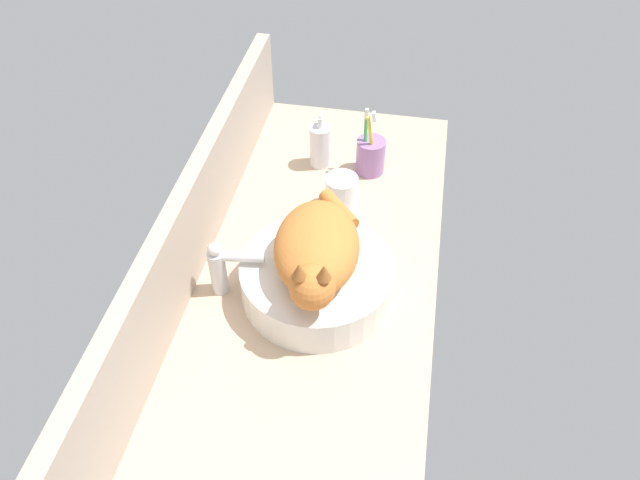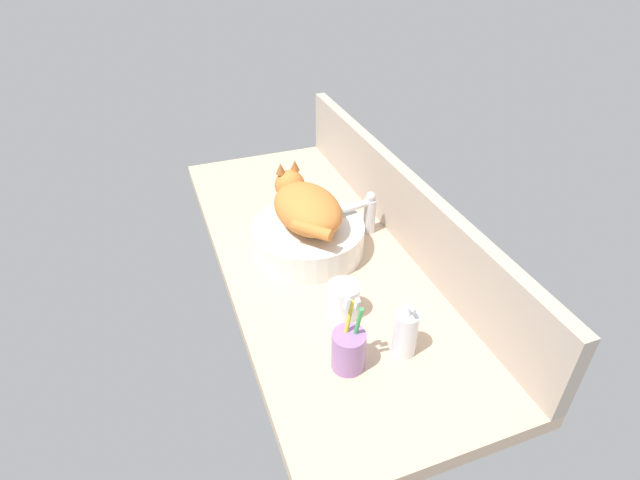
% 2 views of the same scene
% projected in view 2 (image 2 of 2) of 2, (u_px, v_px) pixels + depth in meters
% --- Properties ---
extents(ground_plane, '(1.36, 0.55, 0.04)m').
position_uv_depth(ground_plane, '(318.00, 258.00, 1.44)').
color(ground_plane, tan).
extents(backsplash_panel, '(1.36, 0.04, 0.22)m').
position_uv_depth(backsplash_panel, '(401.00, 204.00, 1.44)').
color(backsplash_panel, '#AD9E8E').
rests_on(backsplash_panel, ground_plane).
extents(sink_basin, '(0.32, 0.32, 0.08)m').
position_uv_depth(sink_basin, '(308.00, 238.00, 1.42)').
color(sink_basin, silver).
rests_on(sink_basin, ground_plane).
extents(cat, '(0.32, 0.20, 0.14)m').
position_uv_depth(cat, '(305.00, 206.00, 1.37)').
color(cat, '#CC7533').
rests_on(cat, sink_basin).
extents(faucet, '(0.04, 0.12, 0.14)m').
position_uv_depth(faucet, '(367.00, 212.00, 1.48)').
color(faucet, silver).
rests_on(faucet, ground_plane).
extents(soap_dispenser, '(0.05, 0.05, 0.15)m').
position_uv_depth(soap_dispenser, '(405.00, 333.00, 1.09)').
color(soap_dispenser, silver).
rests_on(soap_dispenser, ground_plane).
extents(toothbrush_cup, '(0.07, 0.07, 0.19)m').
position_uv_depth(toothbrush_cup, '(349.00, 349.00, 1.07)').
color(toothbrush_cup, '#996BA8').
rests_on(toothbrush_cup, ground_plane).
extents(water_glass, '(0.08, 0.08, 0.09)m').
position_uv_depth(water_glass, '(343.00, 302.00, 1.20)').
color(water_glass, white).
rests_on(water_glass, ground_plane).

